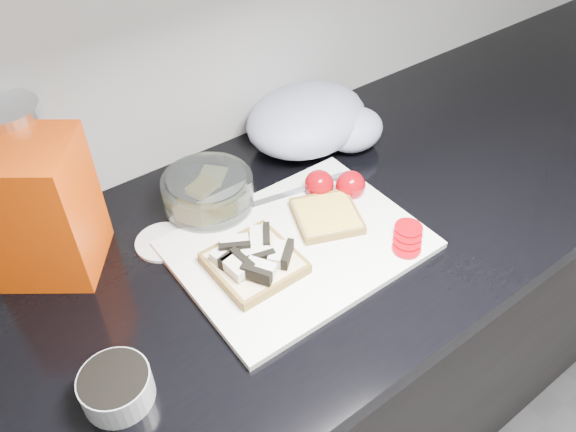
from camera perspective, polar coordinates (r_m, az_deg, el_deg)
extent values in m
cube|color=black|center=(1.32, -3.46, -18.31)|extent=(3.50, 0.60, 0.86)
cube|color=black|center=(0.95, -4.57, -4.96)|extent=(3.50, 0.64, 0.04)
cube|color=white|center=(0.95, 1.09, -2.95)|extent=(0.40, 0.30, 0.01)
cube|color=beige|center=(0.90, -3.44, -4.81)|extent=(0.13, 0.13, 0.02)
cube|color=silver|center=(0.89, -6.39, -3.75)|extent=(0.05, 0.04, 0.02)
cube|color=black|center=(0.89, -6.39, -3.75)|extent=(0.05, 0.02, 0.02)
cube|color=silver|center=(0.90, -5.44, -2.81)|extent=(0.05, 0.04, 0.02)
cube|color=black|center=(0.90, -5.44, -2.81)|extent=(0.05, 0.03, 0.02)
cube|color=silver|center=(0.91, -3.07, -2.26)|extent=(0.05, 0.05, 0.02)
cube|color=black|center=(0.91, -3.07, -2.26)|extent=(0.04, 0.05, 0.02)
cube|color=silver|center=(0.87, -5.35, -5.16)|extent=(0.03, 0.05, 0.02)
cube|color=black|center=(0.87, -5.35, -5.16)|extent=(0.02, 0.05, 0.02)
cube|color=silver|center=(0.89, -3.20, -3.89)|extent=(0.05, 0.04, 0.02)
cube|color=black|center=(0.89, -3.20, -3.89)|extent=(0.05, 0.02, 0.02)
cube|color=silver|center=(0.88, -0.95, -3.83)|extent=(0.05, 0.05, 0.02)
cube|color=black|center=(0.88, -0.95, -3.83)|extent=(0.04, 0.04, 0.02)
cube|color=silver|center=(0.86, -2.84, -5.37)|extent=(0.05, 0.05, 0.02)
cube|color=black|center=(0.86, -2.84, -5.37)|extent=(0.03, 0.05, 0.02)
cube|color=beige|center=(0.98, 3.94, -0.02)|extent=(0.14, 0.14, 0.01)
cube|color=gold|center=(0.97, 3.96, 0.34)|extent=(0.12, 0.12, 0.00)
cylinder|color=#95030B|center=(0.95, 11.93, -3.24)|extent=(0.05, 0.05, 0.01)
cylinder|color=#95030B|center=(0.95, 12.00, -2.56)|extent=(0.06, 0.06, 0.01)
cylinder|color=#95030B|center=(0.96, 12.08, -1.88)|extent=(0.06, 0.06, 0.01)
cylinder|color=#95030B|center=(0.97, 12.15, -1.22)|extent=(0.07, 0.07, 0.01)
cube|color=silver|center=(1.03, -0.75, 2.01)|extent=(0.13, 0.04, 0.00)
cube|color=silver|center=(1.06, 4.20, 3.67)|extent=(0.06, 0.02, 0.01)
cylinder|color=#A0A5A5|center=(0.79, -17.01, -16.32)|extent=(0.09, 0.09, 0.05)
cylinder|color=black|center=(0.78, -17.30, -15.57)|extent=(0.09, 0.09, 0.01)
cylinder|color=silver|center=(0.98, -12.56, -2.60)|extent=(0.12, 0.12, 0.01)
cylinder|color=silver|center=(1.01, -8.09, 2.26)|extent=(0.16, 0.16, 0.07)
cube|color=gold|center=(1.01, -8.55, 1.68)|extent=(0.06, 0.05, 0.04)
cube|color=#D1CC7D|center=(1.04, -7.53, 2.54)|extent=(0.07, 0.07, 0.01)
cube|color=#E95103|center=(0.93, -23.95, 0.62)|extent=(0.20, 0.20, 0.23)
cylinder|color=silver|center=(0.99, -24.91, 3.99)|extent=(0.10, 0.10, 0.25)
ellipsoid|color=#99A3BD|center=(1.15, 1.90, 9.84)|extent=(0.28, 0.23, 0.12)
ellipsoid|color=#99A3BD|center=(1.16, 6.74, 8.69)|extent=(0.14, 0.12, 0.08)
sphere|color=#95030B|center=(1.03, 3.17, 3.21)|extent=(0.05, 0.05, 0.05)
sphere|color=#95030B|center=(1.04, 6.37, 3.12)|extent=(0.05, 0.05, 0.05)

